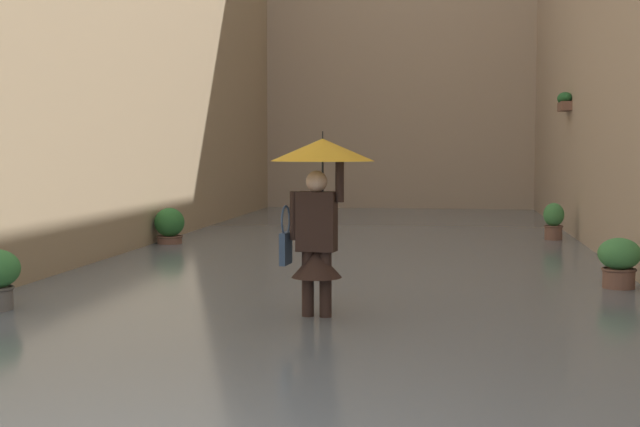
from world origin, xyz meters
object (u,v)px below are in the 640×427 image
at_px(potted_plant_mid_left, 554,223).
at_px(potted_plant_far_left, 619,264).
at_px(potted_plant_far_right, 170,228).
at_px(person_wading, 320,191).

bearing_deg(potted_plant_mid_left, potted_plant_far_left, 91.03).
bearing_deg(potted_plant_far_right, person_wading, 119.68).
relative_size(person_wading, potted_plant_far_left, 2.68).
xyz_separation_m(person_wading, potted_plant_mid_left, (-3.17, -7.94, -0.94)).
bearing_deg(potted_plant_far_left, potted_plant_mid_left, -88.97).
xyz_separation_m(potted_plant_far_left, potted_plant_far_right, (6.86, -4.00, -0.01)).
distance_m(person_wading, potted_plant_far_right, 7.31).
xyz_separation_m(potted_plant_far_left, potted_plant_mid_left, (0.10, -5.65, 0.02)).
height_order(person_wading, potted_plant_mid_left, person_wading).
bearing_deg(potted_plant_mid_left, person_wading, 68.23).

